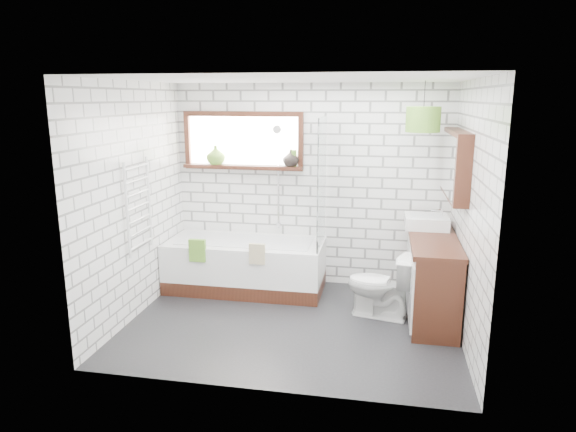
% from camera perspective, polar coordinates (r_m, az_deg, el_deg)
% --- Properties ---
extents(floor, '(3.40, 2.60, 0.01)m').
position_cam_1_polar(floor, '(5.55, 0.42, -11.84)').
color(floor, black).
rests_on(floor, ground).
extents(ceiling, '(3.40, 2.60, 0.01)m').
position_cam_1_polar(ceiling, '(5.03, 0.46, 15.05)').
color(ceiling, white).
rests_on(ceiling, ground).
extents(wall_back, '(3.40, 0.01, 2.50)m').
position_cam_1_polar(wall_back, '(6.41, 2.51, 3.35)').
color(wall_back, white).
rests_on(wall_back, ground).
extents(wall_front, '(3.40, 0.01, 2.50)m').
position_cam_1_polar(wall_front, '(3.91, -2.97, -3.03)').
color(wall_front, white).
rests_on(wall_front, ground).
extents(wall_left, '(0.01, 2.60, 2.50)m').
position_cam_1_polar(wall_left, '(5.69, -16.71, 1.56)').
color(wall_left, white).
rests_on(wall_left, ground).
extents(wall_right, '(0.01, 2.60, 2.50)m').
position_cam_1_polar(wall_right, '(5.13, 19.52, 0.14)').
color(wall_right, white).
rests_on(wall_right, ground).
extents(window, '(1.52, 0.16, 0.68)m').
position_cam_1_polar(window, '(6.47, -5.04, 8.31)').
color(window, black).
rests_on(window, wall_back).
extents(towel_radiator, '(0.06, 0.52, 1.00)m').
position_cam_1_polar(towel_radiator, '(5.68, -16.27, 1.06)').
color(towel_radiator, white).
rests_on(towel_radiator, wall_left).
extents(mirror_cabinet, '(0.16, 1.20, 0.70)m').
position_cam_1_polar(mirror_cabinet, '(5.64, 18.08, 5.49)').
color(mirror_cabinet, black).
rests_on(mirror_cabinet, wall_right).
extents(shower_riser, '(0.02, 0.02, 1.30)m').
position_cam_1_polar(shower_riser, '(6.42, -1.08, 4.28)').
color(shower_riser, silver).
rests_on(shower_riser, wall_back).
extents(bathtub, '(1.90, 0.84, 0.62)m').
position_cam_1_polar(bathtub, '(6.38, -4.73, -5.46)').
color(bathtub, white).
rests_on(bathtub, floor).
extents(shower_screen, '(0.02, 0.72, 1.50)m').
position_cam_1_polar(shower_screen, '(5.95, 3.78, 3.70)').
color(shower_screen, white).
rests_on(shower_screen, bathtub).
extents(towel_green, '(0.20, 0.05, 0.27)m').
position_cam_1_polar(towel_green, '(6.05, -10.03, -3.80)').
color(towel_green, '#588E2A').
rests_on(towel_green, bathtub).
extents(towel_beige, '(0.18, 0.05, 0.24)m').
position_cam_1_polar(towel_beige, '(5.85, -3.45, -4.22)').
color(towel_beige, tan).
rests_on(towel_beige, bathtub).
extents(vanity, '(0.50, 1.54, 0.88)m').
position_cam_1_polar(vanity, '(5.81, 15.69, -6.41)').
color(vanity, black).
rests_on(vanity, floor).
extents(basin, '(0.48, 0.42, 0.14)m').
position_cam_1_polar(basin, '(6.03, 15.13, -0.62)').
color(basin, white).
rests_on(basin, vanity).
extents(tap, '(0.04, 0.04, 0.18)m').
position_cam_1_polar(tap, '(6.03, 16.68, -0.06)').
color(tap, silver).
rests_on(tap, vanity).
extents(toilet, '(0.54, 0.77, 0.72)m').
position_cam_1_polar(toilet, '(5.66, 10.19, -7.57)').
color(toilet, white).
rests_on(toilet, floor).
extents(vase_olive, '(0.30, 0.30, 0.24)m').
position_cam_1_polar(vase_olive, '(6.56, -8.04, 6.56)').
color(vase_olive, '#5F932D').
rests_on(vase_olive, window).
extents(vase_dark, '(0.23, 0.23, 0.21)m').
position_cam_1_polar(vase_dark, '(6.33, 0.32, 6.29)').
color(vase_dark, black).
rests_on(vase_dark, window).
extents(bottle, '(0.08, 0.08, 0.20)m').
position_cam_1_polar(bottle, '(6.32, 0.64, 6.25)').
color(bottle, '#5F932D').
rests_on(bottle, window).
extents(pendant, '(0.37, 0.37, 0.27)m').
position_cam_1_polar(pendant, '(5.75, 14.79, 10.34)').
color(pendant, '#588E2A').
rests_on(pendant, ceiling).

